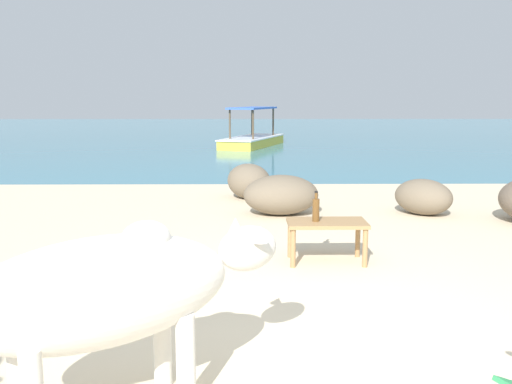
% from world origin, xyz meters
% --- Properties ---
extents(sand_beach, '(18.00, 14.00, 0.04)m').
position_xyz_m(sand_beach, '(0.00, 0.00, 0.02)').
color(sand_beach, beige).
rests_on(sand_beach, ground).
extents(water_surface, '(60.00, 36.00, 0.03)m').
position_xyz_m(water_surface, '(0.00, 22.00, 0.00)').
color(water_surface, teal).
rests_on(water_surface, ground).
extents(cow, '(1.64, 1.25, 0.98)m').
position_xyz_m(cow, '(-1.10, -0.84, 0.69)').
color(cow, silver).
rests_on(cow, sand_beach).
extents(low_bench_table, '(0.76, 0.44, 0.41)m').
position_xyz_m(low_bench_table, '(0.33, 1.89, 0.38)').
color(low_bench_table, '#A37A4C').
rests_on(low_bench_table, sand_beach).
extents(bottle, '(0.07, 0.07, 0.30)m').
position_xyz_m(bottle, '(0.22, 1.88, 0.57)').
color(bottle, brown).
rests_on(bottle, low_bench_table).
extents(shore_rock_large, '(0.96, 1.03, 0.55)m').
position_xyz_m(shore_rock_large, '(-0.42, 5.48, 0.32)').
color(shore_rock_large, '#756651').
rests_on(shore_rock_large, sand_beach).
extents(shore_rock_medium, '(1.07, 0.82, 0.54)m').
position_xyz_m(shore_rock_medium, '(0.01, 4.20, 0.31)').
color(shore_rock_medium, '#756651').
rests_on(shore_rock_medium, sand_beach).
extents(shore_rock_small, '(0.99, 1.01, 0.49)m').
position_xyz_m(shore_rock_small, '(1.96, 4.18, 0.28)').
color(shore_rock_small, '#756651').
rests_on(shore_rock_small, sand_beach).
extents(boat_yellow, '(2.30, 3.85, 1.29)m').
position_xyz_m(boat_yellow, '(-0.30, 15.59, 0.29)').
color(boat_yellow, gold).
rests_on(boat_yellow, water_surface).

